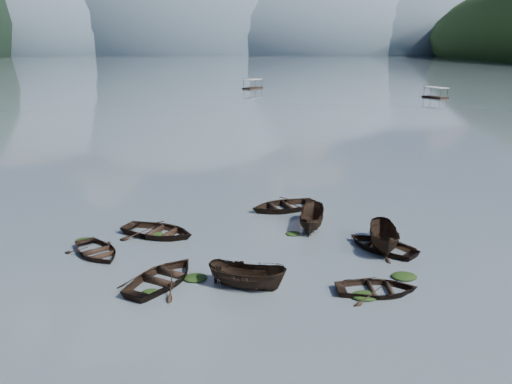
{
  "coord_description": "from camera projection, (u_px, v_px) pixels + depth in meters",
  "views": [
    {
      "loc": [
        -2.43,
        -19.95,
        11.32
      ],
      "look_at": [
        0.0,
        12.0,
        2.0
      ],
      "focal_mm": 35.0,
      "sensor_mm": 36.0,
      "label": 1
    }
  ],
  "objects": [
    {
      "name": "rowboat_3",
      "position": [
        381.0,
        249.0,
        29.06
      ],
      "size": [
        5.12,
        5.27,
        0.89
      ],
      "primitive_type": "imported",
      "rotation": [
        0.0,
        0.0,
        3.84
      ],
      "color": "black",
      "rests_on": "ground"
    },
    {
      "name": "ground_plane",
      "position": [
        276.0,
        309.0,
        22.44
      ],
      "size": [
        2400.0,
        2400.0,
        0.0
      ],
      "primitive_type": "plane",
      "color": "#515D65"
    },
    {
      "name": "weed_clump_7",
      "position": [
        380.0,
        233.0,
        31.58
      ],
      "size": [
        1.22,
        0.97,
        0.27
      ],
      "primitive_type": "ellipsoid",
      "color": "black",
      "rests_on": "ground"
    },
    {
      "name": "rowboat_7",
      "position": [
        284.0,
        210.0,
        36.13
      ],
      "size": [
        5.81,
        4.88,
        1.03
      ],
      "primitive_type": "imported",
      "rotation": [
        0.0,
        0.0,
        5.02
      ],
      "color": "black",
      "rests_on": "ground"
    },
    {
      "name": "rowboat_4",
      "position": [
        377.0,
        293.0,
        23.89
      ],
      "size": [
        4.12,
        3.08,
        0.82
      ],
      "primitive_type": "imported",
      "rotation": [
        0.0,
        0.0,
        1.5
      ],
      "color": "black",
      "rests_on": "ground"
    },
    {
      "name": "pontoon_centre",
      "position": [
        253.0,
        89.0,
        141.33
      ],
      "size": [
        6.25,
        6.91,
        2.54
      ],
      "primitive_type": null,
      "rotation": [
        0.0,
        0.0,
        -0.66
      ],
      "color": "black",
      "rests_on": "ground"
    },
    {
      "name": "weed_clump_1",
      "position": [
        151.0,
        293.0,
        23.88
      ],
      "size": [
        0.88,
        0.71,
        0.19
      ],
      "primitive_type": "ellipsoid",
      "color": "black",
      "rests_on": "ground"
    },
    {
      "name": "weed_clump_4",
      "position": [
        404.0,
        278.0,
        25.47
      ],
      "size": [
        1.31,
        1.04,
        0.27
      ],
      "primitive_type": "ellipsoid",
      "color": "black",
      "rests_on": "ground"
    },
    {
      "name": "rowboat_0",
      "position": [
        97.0,
        255.0,
        28.3
      ],
      "size": [
        4.65,
        4.94,
        0.83
      ],
      "primitive_type": "imported",
      "rotation": [
        0.0,
        0.0,
        0.6
      ],
      "color": "black",
      "rests_on": "ground"
    },
    {
      "name": "weed_clump_5",
      "position": [
        85.0,
        241.0,
        30.28
      ],
      "size": [
        1.08,
        0.87,
        0.23
      ],
      "primitive_type": "ellipsoid",
      "color": "black",
      "rests_on": "ground"
    },
    {
      "name": "haze_mtn_d",
      "position": [
        394.0,
        54.0,
        907.48
      ],
      "size": [
        520.0,
        520.0,
        220.0
      ],
      "primitive_type": "ellipsoid",
      "color": "#475666",
      "rests_on": "ground"
    },
    {
      "name": "rowboat_1",
      "position": [
        163.0,
        283.0,
        24.93
      ],
      "size": [
        5.26,
        5.68,
        0.96
      ],
      "primitive_type": "imported",
      "rotation": [
        0.0,
        0.0,
        2.59
      ],
      "color": "black",
      "rests_on": "ground"
    },
    {
      "name": "weed_clump_0",
      "position": [
        195.0,
        279.0,
        25.3
      ],
      "size": [
        1.22,
        1.0,
        0.27
      ],
      "primitive_type": "ellipsoid",
      "color": "black",
      "rests_on": "ground"
    },
    {
      "name": "weed_clump_2",
      "position": [
        365.0,
        297.0,
        23.46
      ],
      "size": [
        1.29,
        1.03,
        0.28
      ],
      "primitive_type": "ellipsoid",
      "color": "black",
      "rests_on": "ground"
    },
    {
      "name": "pontoon_right",
      "position": [
        435.0,
        98.0,
        115.43
      ],
      "size": [
        4.37,
        6.68,
        2.37
      ],
      "primitive_type": null,
      "rotation": [
        0.0,
        0.0,
        0.32
      ],
      "color": "black",
      "rests_on": "ground"
    },
    {
      "name": "haze_mtn_b",
      "position": [
        184.0,
        54.0,
        879.75
      ],
      "size": [
        520.0,
        520.0,
        340.0
      ],
      "primitive_type": "ellipsoid",
      "color": "#475666",
      "rests_on": "ground"
    },
    {
      "name": "weed_clump_3",
      "position": [
        293.0,
        234.0,
        31.36
      ],
      "size": [
        0.94,
        0.79,
        0.21
      ],
      "primitive_type": "ellipsoid",
      "color": "black",
      "rests_on": "ground"
    },
    {
      "name": "haze_mtn_a",
      "position": [
        68.0,
        54.0,
        865.16
      ],
      "size": [
        520.0,
        520.0,
        280.0
      ],
      "primitive_type": "ellipsoid",
      "color": "#475666",
      "rests_on": "ground"
    },
    {
      "name": "rowboat_6",
      "position": [
        158.0,
        236.0,
        31.16
      ],
      "size": [
        5.87,
        5.27,
        1.0
      ],
      "primitive_type": "imported",
      "rotation": [
        0.0,
        0.0,
        1.1
      ],
      "color": "black",
      "rests_on": "ground"
    },
    {
      "name": "rowboat_2",
      "position": [
        247.0,
        288.0,
        24.4
      ],
      "size": [
        4.26,
        2.9,
        1.54
      ],
      "primitive_type": "imported",
      "rotation": [
        0.0,
        0.0,
        1.18
      ],
      "color": "black",
      "rests_on": "ground"
    },
    {
      "name": "weed_clump_6",
      "position": [
        156.0,
        235.0,
        31.21
      ],
      "size": [
        1.02,
        0.85,
        0.21
      ],
      "primitive_type": "ellipsoid",
      "color": "black",
      "rests_on": "ground"
    },
    {
      "name": "rowboat_5",
      "position": [
        384.0,
        249.0,
        29.12
      ],
      "size": [
        2.47,
        4.54,
        1.66
      ],
      "primitive_type": "imported",
      "rotation": [
        0.0,
        0.0,
        -0.21
      ],
      "color": "black",
      "rests_on": "ground"
    },
    {
      "name": "haze_mtn_c",
      "position": [
        296.0,
        54.0,
        894.35
      ],
      "size": [
        520.0,
        520.0,
        260.0
      ],
      "primitive_type": "ellipsoid",
      "color": "#475666",
      "rests_on": "ground"
    },
    {
      "name": "rowboat_8",
      "position": [
        311.0,
        228.0,
        32.5
      ],
      "size": [
        2.54,
        4.28,
        1.55
      ],
      "primitive_type": "imported",
      "rotation": [
        0.0,
        0.0,
        2.87
      ],
      "color": "black",
      "rests_on": "ground"
    }
  ]
}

